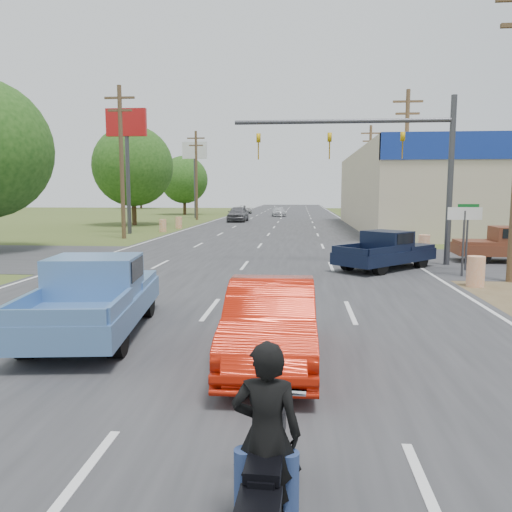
# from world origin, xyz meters

# --- Properties ---
(ground) EXTENTS (200.00, 200.00, 0.00)m
(ground) POSITION_xyz_m (0.00, 0.00, 0.00)
(ground) COLOR #425020
(ground) RESTS_ON ground
(main_road) EXTENTS (15.00, 180.00, 0.02)m
(main_road) POSITION_xyz_m (0.00, 40.00, 0.01)
(main_road) COLOR #2D2D30
(main_road) RESTS_ON ground
(cross_road) EXTENTS (120.00, 10.00, 0.02)m
(cross_road) POSITION_xyz_m (0.00, 18.00, 0.01)
(cross_road) COLOR #2D2D30
(cross_road) RESTS_ON ground
(utility_pole_2) EXTENTS (2.00, 0.28, 10.00)m
(utility_pole_2) POSITION_xyz_m (9.50, 31.00, 5.32)
(utility_pole_2) COLOR #4C3823
(utility_pole_2) RESTS_ON ground
(utility_pole_3) EXTENTS (2.00, 0.28, 10.00)m
(utility_pole_3) POSITION_xyz_m (9.50, 49.00, 5.32)
(utility_pole_3) COLOR #4C3823
(utility_pole_3) RESTS_ON ground
(utility_pole_5) EXTENTS (2.00, 0.28, 10.00)m
(utility_pole_5) POSITION_xyz_m (-9.50, 28.00, 5.32)
(utility_pole_5) COLOR #4C3823
(utility_pole_5) RESTS_ON ground
(utility_pole_6) EXTENTS (2.00, 0.28, 10.00)m
(utility_pole_6) POSITION_xyz_m (-9.50, 52.00, 5.32)
(utility_pole_6) COLOR #4C3823
(utility_pole_6) RESTS_ON ground
(tree_1) EXTENTS (7.56, 7.56, 9.36)m
(tree_1) POSITION_xyz_m (-13.50, 42.00, 5.57)
(tree_1) COLOR #422D19
(tree_1) RESTS_ON ground
(tree_2) EXTENTS (6.72, 6.72, 8.32)m
(tree_2) POSITION_xyz_m (-14.20, 66.00, 4.95)
(tree_2) COLOR #422D19
(tree_2) RESTS_ON ground
(tree_5) EXTENTS (7.98, 7.98, 9.88)m
(tree_5) POSITION_xyz_m (30.00, 95.00, 5.88)
(tree_5) COLOR #422D19
(tree_5) RESTS_ON ground
(tree_6) EXTENTS (8.82, 8.82, 10.92)m
(tree_6) POSITION_xyz_m (-30.00, 95.00, 6.51)
(tree_6) COLOR #422D19
(tree_6) RESTS_ON ground
(barrel_0) EXTENTS (0.56, 0.56, 1.00)m
(barrel_0) POSITION_xyz_m (8.00, 12.00, 0.50)
(barrel_0) COLOR orange
(barrel_0) RESTS_ON ground
(barrel_1) EXTENTS (0.56, 0.56, 1.00)m
(barrel_1) POSITION_xyz_m (8.40, 20.50, 0.50)
(barrel_1) COLOR orange
(barrel_1) RESTS_ON ground
(barrel_2) EXTENTS (0.56, 0.56, 1.00)m
(barrel_2) POSITION_xyz_m (-8.50, 34.00, 0.50)
(barrel_2) COLOR orange
(barrel_2) RESTS_ON ground
(barrel_3) EXTENTS (0.56, 0.56, 1.00)m
(barrel_3) POSITION_xyz_m (-8.20, 38.00, 0.50)
(barrel_3) COLOR orange
(barrel_3) RESTS_ON ground
(pole_sign_left_near) EXTENTS (3.00, 0.35, 9.20)m
(pole_sign_left_near) POSITION_xyz_m (-10.50, 32.00, 7.17)
(pole_sign_left_near) COLOR #3F3F44
(pole_sign_left_near) RESTS_ON ground
(pole_sign_left_far) EXTENTS (3.00, 0.35, 9.20)m
(pole_sign_left_far) POSITION_xyz_m (-10.50, 56.00, 7.17)
(pole_sign_left_far) COLOR #3F3F44
(pole_sign_left_far) RESTS_ON ground
(lane_sign) EXTENTS (1.20, 0.08, 2.52)m
(lane_sign) POSITION_xyz_m (8.20, 14.00, 1.90)
(lane_sign) COLOR #3F3F44
(lane_sign) RESTS_ON ground
(street_name_sign) EXTENTS (0.80, 0.08, 2.61)m
(street_name_sign) POSITION_xyz_m (8.80, 15.50, 1.61)
(street_name_sign) COLOR #3F3F44
(street_name_sign) RESTS_ON ground
(signal_mast) EXTENTS (9.12, 0.40, 7.00)m
(signal_mast) POSITION_xyz_m (5.82, 17.00, 4.80)
(signal_mast) COLOR #3F3F44
(signal_mast) RESTS_ON ground
(red_convertible) EXTENTS (1.60, 4.42, 1.45)m
(red_convertible) POSITION_xyz_m (1.80, 4.13, 0.72)
(red_convertible) COLOR #B91A08
(red_convertible) RESTS_ON ground
(motorcycle) EXTENTS (0.65, 2.10, 1.07)m
(motorcycle) POSITION_xyz_m (2.03, -0.52, 0.47)
(motorcycle) COLOR black
(motorcycle) RESTS_ON ground
(rider) EXTENTS (0.63, 0.42, 1.68)m
(rider) POSITION_xyz_m (2.03, -0.47, 0.84)
(rider) COLOR black
(rider) RESTS_ON ground
(blue_pickup) EXTENTS (2.59, 5.29, 1.69)m
(blue_pickup) POSITION_xyz_m (-2.07, 5.66, 0.85)
(blue_pickup) COLOR black
(blue_pickup) RESTS_ON ground
(navy_pickup) EXTENTS (4.51, 4.57, 1.54)m
(navy_pickup) POSITION_xyz_m (5.78, 15.62, 0.78)
(navy_pickup) COLOR black
(navy_pickup) RESTS_ON ground
(brown_pickup) EXTENTS (4.84, 2.12, 1.57)m
(brown_pickup) POSITION_xyz_m (11.46, 18.14, 0.79)
(brown_pickup) COLOR black
(brown_pickup) RESTS_ON ground
(distant_car_grey) EXTENTS (2.01, 4.94, 1.68)m
(distant_car_grey) POSITION_xyz_m (-4.33, 48.59, 0.84)
(distant_car_grey) COLOR #59595E
(distant_car_grey) RESTS_ON ground
(distant_car_silver) EXTENTS (2.19, 4.40, 1.23)m
(distant_car_silver) POSITION_xyz_m (-0.50, 61.23, 0.61)
(distant_car_silver) COLOR silver
(distant_car_silver) RESTS_ON ground
(distant_car_white) EXTENTS (2.81, 4.79, 1.25)m
(distant_car_white) POSITION_xyz_m (-6.14, 71.03, 0.63)
(distant_car_white) COLOR silver
(distant_car_white) RESTS_ON ground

